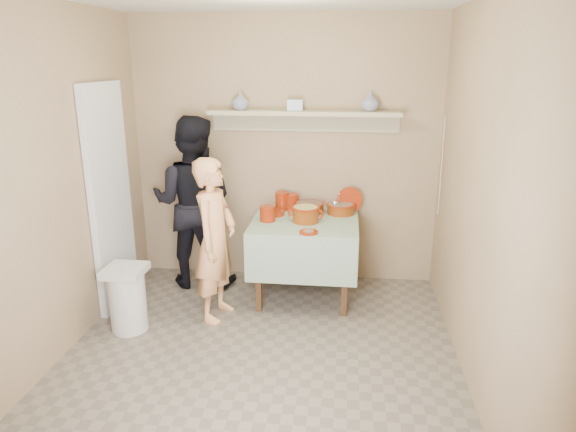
# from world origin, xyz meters

# --- Properties ---
(ground) EXTENTS (3.50, 3.50, 0.00)m
(ground) POSITION_xyz_m (0.00, 0.00, 0.00)
(ground) COLOR #6E6356
(ground) RESTS_ON ground
(tile_panel) EXTENTS (0.06, 0.70, 2.00)m
(tile_panel) POSITION_xyz_m (-1.46, 0.95, 1.00)
(tile_panel) COLOR silver
(tile_panel) RESTS_ON ground
(plate_stack_a) EXTENTS (0.13, 0.13, 0.18)m
(plate_stack_a) POSITION_xyz_m (-0.00, 1.57, 0.85)
(plate_stack_a) COLOR maroon
(plate_stack_a) RESTS_ON serving_table
(plate_stack_b) EXTENTS (0.13, 0.13, 0.16)m
(plate_stack_b) POSITION_xyz_m (0.09, 1.59, 0.84)
(plate_stack_b) COLOR maroon
(plate_stack_b) RESTS_ON serving_table
(bowl_stack) EXTENTS (0.14, 0.14, 0.14)m
(bowl_stack) POSITION_xyz_m (-0.09, 1.19, 0.83)
(bowl_stack) COLOR maroon
(bowl_stack) RESTS_ON serving_table
(empty_bowl) EXTENTS (0.16, 0.16, 0.05)m
(empty_bowl) POSITION_xyz_m (-0.04, 1.38, 0.78)
(empty_bowl) COLOR maroon
(empty_bowl) RESTS_ON serving_table
(propped_lid) EXTENTS (0.25, 0.08, 0.24)m
(propped_lid) POSITION_xyz_m (0.65, 1.58, 0.88)
(propped_lid) COLOR maroon
(propped_lid) RESTS_ON serving_table
(vase_right) EXTENTS (0.21, 0.21, 0.17)m
(vase_right) POSITION_xyz_m (0.81, 1.63, 1.81)
(vase_right) COLOR navy
(vase_right) RESTS_ON wall_shelf
(vase_left) EXTENTS (0.23, 0.23, 0.17)m
(vase_left) POSITION_xyz_m (-0.40, 1.61, 1.80)
(vase_left) COLOR navy
(vase_left) RESTS_ON wall_shelf
(ceramic_box) EXTENTS (0.15, 0.12, 0.10)m
(ceramic_box) POSITION_xyz_m (0.11, 1.61, 1.77)
(ceramic_box) COLOR navy
(ceramic_box) RESTS_ON wall_shelf
(person_cook) EXTENTS (0.43, 0.57, 1.42)m
(person_cook) POSITION_xyz_m (-0.47, 0.77, 0.71)
(person_cook) COLOR #E69D63
(person_cook) RESTS_ON ground
(person_helper) EXTENTS (0.83, 0.65, 1.68)m
(person_helper) POSITION_xyz_m (-0.86, 1.44, 0.84)
(person_helper) COLOR black
(person_helper) RESTS_ON ground
(room_shell) EXTENTS (3.04, 3.54, 2.62)m
(room_shell) POSITION_xyz_m (0.00, 0.00, 1.61)
(room_shell) COLOR #9D8260
(room_shell) RESTS_ON ground
(serving_table) EXTENTS (0.97, 0.97, 0.76)m
(serving_table) POSITION_xyz_m (0.25, 1.28, 0.64)
(serving_table) COLOR #4C2D16
(serving_table) RESTS_ON ground
(cazuela_meat_a) EXTENTS (0.30, 0.30, 0.10)m
(cazuela_meat_a) POSITION_xyz_m (0.27, 1.50, 0.82)
(cazuela_meat_a) COLOR #602408
(cazuela_meat_a) RESTS_ON serving_table
(cazuela_meat_b) EXTENTS (0.28, 0.28, 0.10)m
(cazuela_meat_b) POSITION_xyz_m (0.57, 1.50, 0.82)
(cazuela_meat_b) COLOR #602408
(cazuela_meat_b) RESTS_ON serving_table
(ladle) EXTENTS (0.08, 0.26, 0.19)m
(ladle) POSITION_xyz_m (0.52, 1.48, 0.87)
(ladle) COLOR silver
(ladle) RESTS_ON cazuela_meat_b
(cazuela_rice) EXTENTS (0.33, 0.25, 0.14)m
(cazuela_rice) POSITION_xyz_m (0.26, 1.20, 0.85)
(cazuela_rice) COLOR #602408
(cazuela_rice) RESTS_ON serving_table
(front_plate) EXTENTS (0.16, 0.16, 0.03)m
(front_plate) POSITION_xyz_m (0.31, 0.89, 0.77)
(front_plate) COLOR maroon
(front_plate) RESTS_ON serving_table
(wall_shelf) EXTENTS (1.80, 0.25, 0.21)m
(wall_shelf) POSITION_xyz_m (0.20, 1.65, 1.67)
(wall_shelf) COLOR tan
(wall_shelf) RESTS_ON room_shell
(trash_bin) EXTENTS (0.32, 0.32, 0.56)m
(trash_bin) POSITION_xyz_m (-1.15, 0.45, 0.28)
(trash_bin) COLOR silver
(trash_bin) RESTS_ON ground
(electrical_cord) EXTENTS (0.01, 0.05, 0.90)m
(electrical_cord) POSITION_xyz_m (1.47, 1.48, 1.25)
(electrical_cord) COLOR silver
(electrical_cord) RESTS_ON wall_shelf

